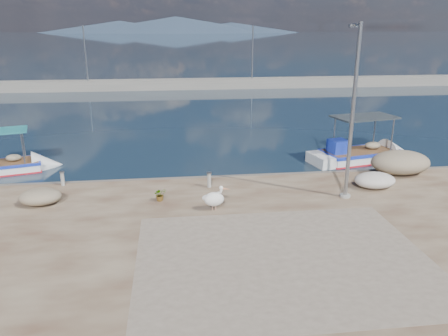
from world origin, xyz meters
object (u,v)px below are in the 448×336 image
boat_right (360,157)px  pelican (214,199)px  boat_left (0,169)px  lamp_post (352,119)px  bollard_near (209,179)px

boat_right → pelican: size_ratio=6.03×
boat_left → boat_right: size_ratio=0.88×
boat_right → lamp_post: bearing=-130.7°
boat_left → boat_right: bearing=-16.0°
boat_right → lamp_post: lamp_post is taller
pelican → lamp_post: bearing=22.0°
pelican → lamp_post: 6.32m
boat_right → bollard_near: (-9.08, -4.63, 0.64)m
boat_left → boat_right: (19.69, -0.29, 0.03)m
boat_right → lamp_post: size_ratio=0.93×
bollard_near → boat_left: bearing=155.1°
boat_right → pelican: (-9.11, -7.24, 0.75)m
pelican → lamp_post: (5.60, 0.77, 2.81)m
boat_left → lamp_post: size_ratio=0.82×
boat_right → bollard_near: boat_right is taller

